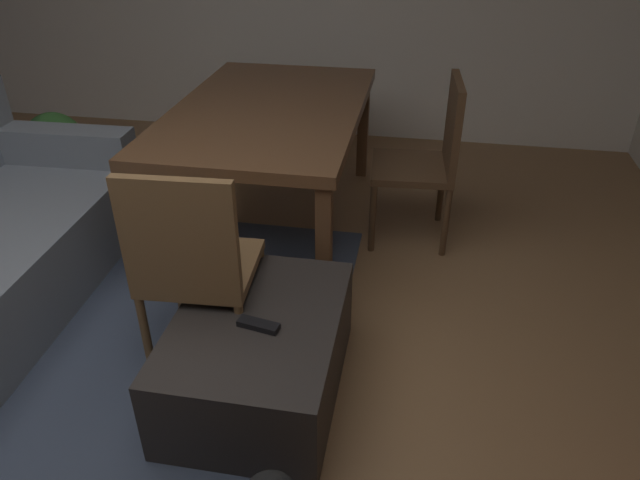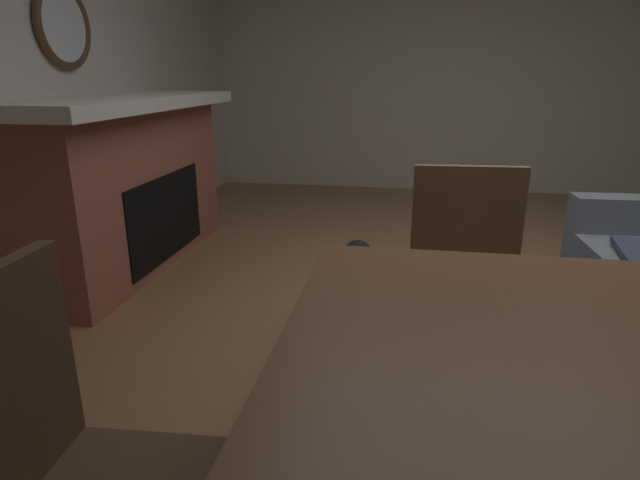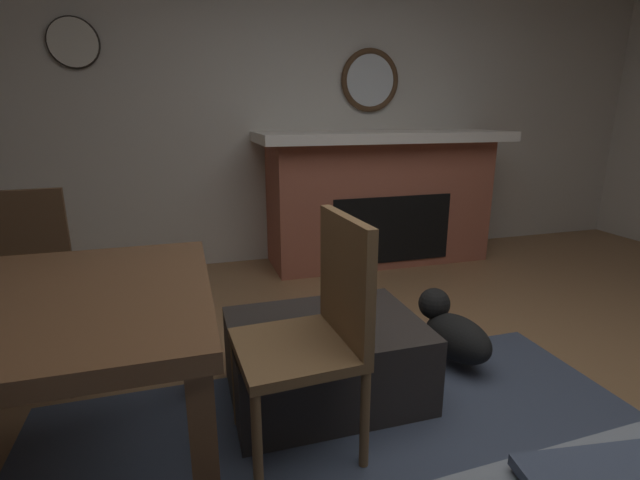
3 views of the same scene
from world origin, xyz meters
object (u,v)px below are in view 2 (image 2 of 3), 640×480
(small_dog, at_px, (383,270))
(dining_chair_south, at_px, (64,469))
(fireplace, at_px, (124,183))
(round_wall_mirror, at_px, (63,25))
(ottoman_coffee_table, at_px, (393,330))
(dining_table, at_px, (551,462))
(tv_remote, at_px, (390,283))
(dining_chair_west, at_px, (467,272))

(small_dog, bearing_deg, dining_chair_south, -14.25)
(fireplace, distance_m, round_wall_mirror, 1.03)
(ottoman_coffee_table, distance_m, dining_table, 1.47)
(round_wall_mirror, distance_m, tv_remote, 2.62)
(small_dog, bearing_deg, tv_remote, 5.20)
(tv_remote, relative_size, dining_chair_west, 0.17)
(round_wall_mirror, relative_size, ottoman_coffee_table, 0.62)
(fireplace, bearing_deg, tv_remote, 60.95)
(tv_remote, relative_size, dining_table, 0.09)
(fireplace, bearing_deg, round_wall_mirror, -90.00)
(round_wall_mirror, xyz_separation_m, small_dog, (0.34, 2.05, -1.37))
(tv_remote, bearing_deg, fireplace, -108.43)
(small_dog, bearing_deg, fireplace, -101.07)
(tv_remote, distance_m, dining_chair_west, 0.38)
(round_wall_mirror, distance_m, ottoman_coffee_table, 2.75)
(fireplace, xyz_separation_m, ottoman_coffee_table, (1.07, 1.85, -0.39))
(small_dog, bearing_deg, dining_table, 10.14)
(round_wall_mirror, bearing_deg, fireplace, 90.00)
(dining_chair_south, bearing_deg, dining_table, 90.37)
(tv_remote, bearing_deg, small_dog, -164.18)
(dining_chair_west, distance_m, small_dog, 0.98)
(ottoman_coffee_table, distance_m, small_dog, 0.73)
(fireplace, relative_size, dining_chair_south, 2.29)
(ottoman_coffee_table, relative_size, dining_table, 0.51)
(round_wall_mirror, height_order, dining_table, round_wall_mirror)
(round_wall_mirror, bearing_deg, dining_table, 44.92)
(dining_table, height_order, small_dog, dining_table)
(dining_table, height_order, dining_chair_west, dining_chair_west)
(dining_chair_west, bearing_deg, tv_remote, -119.62)
(fireplace, height_order, ottoman_coffee_table, fireplace)
(fireplace, height_order, dining_chair_west, fireplace)
(dining_table, bearing_deg, round_wall_mirror, -135.08)
(dining_chair_west, bearing_deg, fireplace, -119.13)
(dining_chair_south, bearing_deg, ottoman_coffee_table, 155.74)
(fireplace, xyz_separation_m, round_wall_mirror, (-0.00, -0.29, 0.98))
(fireplace, height_order, small_dog, fireplace)
(ottoman_coffee_table, relative_size, dining_chair_west, 0.93)
(round_wall_mirror, distance_m, dining_chair_south, 3.05)
(tv_remote, height_order, dining_chair_south, dining_chair_south)
(dining_chair_south, distance_m, small_dog, 2.18)
(fireplace, relative_size, round_wall_mirror, 3.98)
(dining_chair_west, bearing_deg, dining_chair_south, -35.76)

